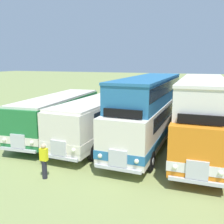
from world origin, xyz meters
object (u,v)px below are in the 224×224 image
object	(u,v)px
bus_first_in_row	(59,113)
bus_third_in_row	(148,108)
bus_second_in_row	(103,115)
bus_fourth_in_row	(201,112)
marshal_person	(44,161)

from	to	relation	value
bus_first_in_row	bus_third_in_row	bearing A→B (deg)	2.60
bus_second_in_row	bus_fourth_in_row	bearing A→B (deg)	-2.16
bus_third_in_row	bus_second_in_row	bearing A→B (deg)	177.86
bus_third_in_row	marshal_person	bearing A→B (deg)	-117.88
bus_first_in_row	bus_second_in_row	size ratio (longest dim) A/B	0.89
bus_fourth_in_row	marshal_person	bearing A→B (deg)	-136.07
bus_first_in_row	bus_third_in_row	xyz separation A→B (m)	(6.54, 0.30, 0.72)
bus_third_in_row	bus_fourth_in_row	world-z (taller)	same
bus_third_in_row	bus_fourth_in_row	xyz separation A→B (m)	(3.26, -0.12, -0.00)
bus_second_in_row	bus_third_in_row	distance (m)	3.35
bus_second_in_row	marshal_person	distance (m)	6.84
bus_fourth_in_row	marshal_person	distance (m)	9.55
bus_second_in_row	bus_fourth_in_row	size ratio (longest dim) A/B	0.99
bus_first_in_row	bus_second_in_row	distance (m)	3.30
bus_fourth_in_row	marshal_person	xyz separation A→B (m)	(-6.79, -6.54, -1.59)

